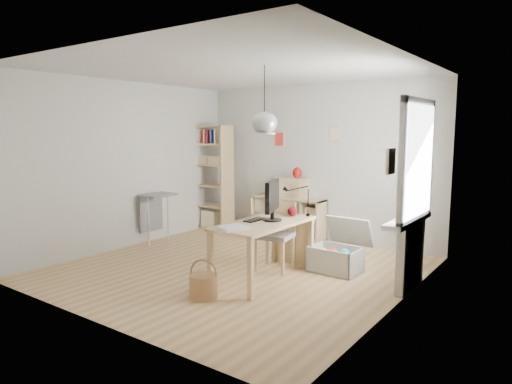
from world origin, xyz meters
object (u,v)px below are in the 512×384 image
Objects in this scene: chair at (277,231)px; storage_chest at (338,254)px; cube_shelf at (288,220)px; monitor at (272,198)px; desk at (264,229)px; tall_bookshelf at (212,173)px; drawer_chest at (290,188)px.

chair reaches higher than storage_chest.
cube_shelf is 2.42× the size of monitor.
tall_bookshelf reaches higher than desk.
tall_bookshelf is 3.23× the size of drawer_chest.
storage_chest is at bearing -39.54° from cube_shelf.
monitor is at bearing -63.16° from cube_shelf.
tall_bookshelf is 1.67m from drawer_chest.
tall_bookshelf reaches higher than monitor.
storage_chest is at bearing 54.25° from desk.
cube_shelf is 1.80× the size of storage_chest.
tall_bookshelf is (-2.59, 1.95, 0.43)m from desk.
tall_bookshelf is 3.21m from monitor.
storage_chest is 1.25m from monitor.
desk is 2.40m from drawer_chest.
monitor reaches higher than chair.
chair is at bearing -62.75° from cube_shelf.
chair is 0.64m from monitor.
monitor is at bearing -34.81° from tall_bookshelf.
cube_shelf is at bearing 106.39° from chair.
drawer_chest is (1.64, 0.24, -0.19)m from tall_bookshelf.
cube_shelf is (-1.02, 2.23, -0.36)m from desk.
cube_shelf reaches higher than storage_chest.
tall_bookshelf reaches higher than drawer_chest.
chair is 1.95m from drawer_chest.
desk is 2.42× the size of drawer_chest.
storage_chest is (1.65, -1.36, -0.07)m from cube_shelf.
drawer_chest reaches higher than desk.
chair is (0.91, -1.77, 0.23)m from cube_shelf.
cube_shelf is at bearing 95.72° from monitor.
drawer_chest is (0.07, -0.04, 0.60)m from cube_shelf.
desk is at bearing -87.28° from chair.
storage_chest is (3.21, -1.08, -0.86)m from tall_bookshelf.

